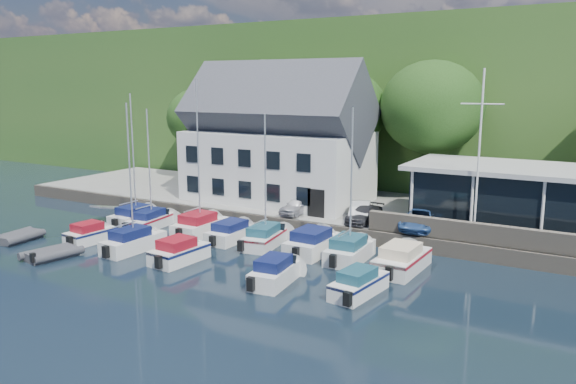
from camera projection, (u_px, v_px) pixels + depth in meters
The scene contains 33 objects.
ground at pixel (231, 290), 28.40m from camera, with size 180.00×180.00×0.00m, color black.
quay at pixel (363, 212), 43.24m from camera, with size 60.00×13.00×1.00m, color gray.
quay_face at pixel (326, 231), 37.69m from camera, with size 60.00×0.30×1.00m, color #706759.
hillside at pixel (483, 100), 79.78m from camera, with size 160.00×75.00×16.00m, color #2B5520.
field_patch at pixel (555, 42), 81.18m from camera, with size 50.00×30.00×0.30m, color #536030.
harbor_building at pixel (278, 146), 44.86m from camera, with size 14.40×8.20×8.70m, color silver, non-canonical shape.
club_pavilion at pixel (514, 197), 36.13m from camera, with size 13.20×7.20×4.10m, color black, non-canonical shape.
seawall at pixel (519, 238), 32.00m from camera, with size 18.00×0.50×1.20m, color #706759.
gangway at pixel (126, 216), 44.08m from camera, with size 1.20×6.00×1.40m, color silver, non-canonical shape.
car_silver at pixel (298, 206), 40.48m from camera, with size 1.41×3.52×1.20m, color silver.
car_white at pixel (360, 211), 38.85m from camera, with size 1.31×3.76×1.24m, color silver.
car_dgrey at pixel (364, 214), 38.06m from camera, with size 1.53×3.76×1.09m, color #29292E.
car_blue at pixel (420, 218), 36.26m from camera, with size 1.64×4.14×1.42m, color navy.
flagpole at pixel (479, 156), 32.95m from camera, with size 2.43×0.20×10.14m, color silver, non-canonical shape.
tree_0 at pixel (201, 134), 54.82m from camera, with size 6.49×6.49×8.87m, color #183610, non-canonical shape.
tree_1 at pixel (264, 124), 50.73m from camera, with size 8.33×8.33×11.38m, color #183610, non-canonical shape.
tree_2 at pixel (340, 132), 47.15m from camera, with size 7.72×7.72×10.55m, color #183610, non-canonical shape.
tree_3 at pixel (431, 131), 44.21m from camera, with size 8.12×8.12×11.10m, color #183610, non-canonical shape.
boat_r1_0 at pixel (134, 166), 40.76m from camera, with size 2.09×5.77×8.79m, color silver, non-canonical shape.
boat_r1_1 at pixel (149, 172), 39.91m from camera, with size 1.68×6.13×8.21m, color silver, non-canonical shape.
boat_r1_2 at pixel (198, 167), 37.89m from camera, with size 2.19×5.95×9.49m, color silver, non-canonical shape.
boat_r1_3 at pixel (232, 230), 37.26m from camera, with size 1.97×5.79×1.35m, color silver, non-canonical shape.
boat_r1_4 at pixel (265, 180), 35.39m from camera, with size 1.85×6.18×8.53m, color silver, non-canonical shape.
boat_r1_5 at pixel (313, 241), 34.44m from camera, with size 2.27×6.05×1.56m, color silver, non-canonical shape.
boat_r1_6 at pixel (351, 183), 32.24m from camera, with size 2.03×5.74×9.26m, color silver, non-canonical shape.
boat_r1_7 at pixel (402, 257), 31.21m from camera, with size 2.19×6.31×1.55m, color silver, non-canonical shape.
boat_r2_0 at pixel (90, 232), 36.78m from camera, with size 1.67×4.62×1.36m, color silver, non-canonical shape.
boat_r2_1 at pixel (130, 179), 34.20m from camera, with size 1.78×6.15×9.07m, color silver, non-canonical shape.
boat_r2_2 at pixel (179, 250), 32.73m from camera, with size 1.96×5.08×1.47m, color silver, non-canonical shape.
boat_r2_3 at pixel (276, 269), 29.28m from camera, with size 1.74×5.39×1.45m, color silver, non-canonical shape.
boat_r2_4 at pixel (359, 281), 27.65m from camera, with size 1.62×5.28×1.38m, color silver, non-canonical shape.
dinghy_0 at pixel (19, 235), 37.22m from camera, with size 1.91×3.19×0.74m, color #37373B, non-canonical shape.
dinghy_1 at pixel (51, 252), 33.48m from camera, with size 1.94×3.23×0.75m, color #37373B, non-canonical shape.
Camera 1 is at (15.83, -21.98, 10.28)m, focal length 35.00 mm.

